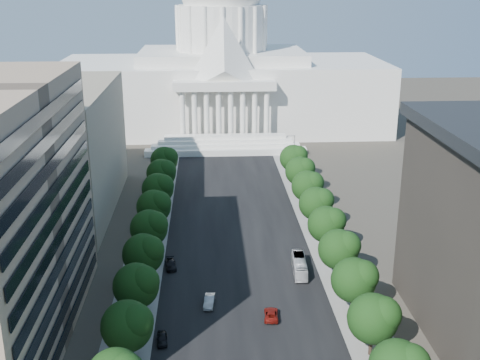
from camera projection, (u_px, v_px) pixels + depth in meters
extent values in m
cube|color=black|center=(234.00, 221.00, 140.78)|extent=(30.00, 260.00, 0.01)
cube|color=gray|center=(153.00, 222.00, 139.77)|extent=(8.00, 260.00, 0.02)
cube|color=gray|center=(314.00, 219.00, 141.79)|extent=(8.00, 260.00, 0.02)
cube|color=white|center=(222.00, 94.00, 226.78)|extent=(120.00, 50.00, 25.00)
cube|color=white|center=(222.00, 55.00, 222.19)|extent=(60.00, 40.00, 4.00)
cube|color=white|center=(224.00, 85.00, 198.68)|extent=(34.00, 8.00, 3.00)
cylinder|color=white|center=(222.00, 28.00, 219.02)|extent=(32.00, 32.00, 16.00)
cube|color=gray|center=(31.00, 151.00, 142.95)|extent=(38.00, 52.00, 30.00)
cylinder|color=#33261C|center=(129.00, 354.00, 88.22)|extent=(0.56, 0.56, 2.94)
sphere|color=black|center=(127.00, 326.00, 86.73)|extent=(7.60, 7.60, 7.60)
sphere|color=black|center=(135.00, 322.00, 85.72)|extent=(5.32, 5.32, 5.32)
cylinder|color=#33261C|center=(137.00, 311.00, 99.59)|extent=(0.56, 0.56, 2.94)
sphere|color=black|center=(136.00, 286.00, 98.10)|extent=(7.60, 7.60, 7.60)
sphere|color=black|center=(143.00, 282.00, 97.09)|extent=(5.32, 5.32, 5.32)
cylinder|color=#33261C|center=(144.00, 277.00, 110.95)|extent=(0.56, 0.56, 2.94)
sphere|color=black|center=(143.00, 254.00, 109.46)|extent=(7.60, 7.60, 7.60)
sphere|color=black|center=(150.00, 250.00, 108.45)|extent=(5.32, 5.32, 5.32)
cylinder|color=#33261C|center=(150.00, 249.00, 122.31)|extent=(0.56, 0.56, 2.94)
sphere|color=black|center=(149.00, 228.00, 120.83)|extent=(7.60, 7.60, 7.60)
sphere|color=black|center=(155.00, 224.00, 119.81)|extent=(5.32, 5.32, 5.32)
cylinder|color=#33261C|center=(155.00, 227.00, 133.68)|extent=(0.56, 0.56, 2.94)
sphere|color=black|center=(154.00, 207.00, 132.19)|extent=(7.60, 7.60, 7.60)
sphere|color=black|center=(159.00, 203.00, 131.18)|extent=(5.32, 5.32, 5.32)
cylinder|color=#33261C|center=(158.00, 207.00, 145.04)|extent=(0.56, 0.56, 2.94)
sphere|color=black|center=(158.00, 189.00, 143.55)|extent=(7.60, 7.60, 7.60)
sphere|color=black|center=(163.00, 185.00, 142.54)|extent=(5.32, 5.32, 5.32)
cylinder|color=#33261C|center=(162.00, 191.00, 156.41)|extent=(0.56, 0.56, 2.94)
sphere|color=black|center=(161.00, 173.00, 154.92)|extent=(7.60, 7.60, 7.60)
sphere|color=black|center=(166.00, 170.00, 153.91)|extent=(5.32, 5.32, 5.32)
cylinder|color=#33261C|center=(165.00, 176.00, 167.77)|extent=(0.56, 0.56, 2.94)
sphere|color=black|center=(164.00, 160.00, 166.28)|extent=(7.60, 7.60, 7.60)
sphere|color=black|center=(169.00, 157.00, 165.27)|extent=(5.32, 5.32, 5.32)
cylinder|color=#33261C|center=(370.00, 346.00, 90.13)|extent=(0.56, 0.56, 2.94)
sphere|color=black|center=(373.00, 318.00, 88.64)|extent=(7.60, 7.60, 7.60)
sphere|color=black|center=(384.00, 314.00, 87.63)|extent=(5.32, 5.32, 5.32)
cylinder|color=#33261C|center=(352.00, 305.00, 101.50)|extent=(0.56, 0.56, 2.94)
sphere|color=black|center=(354.00, 280.00, 100.01)|extent=(7.60, 7.60, 7.60)
sphere|color=black|center=(363.00, 276.00, 99.00)|extent=(5.32, 5.32, 5.32)
cylinder|color=#33261C|center=(337.00, 272.00, 112.86)|extent=(0.56, 0.56, 2.94)
sphere|color=black|center=(338.00, 249.00, 111.37)|extent=(7.60, 7.60, 7.60)
sphere|color=black|center=(347.00, 245.00, 110.36)|extent=(5.32, 5.32, 5.32)
cylinder|color=#33261C|center=(325.00, 245.00, 124.23)|extent=(0.56, 0.56, 2.94)
sphere|color=black|center=(326.00, 224.00, 122.74)|extent=(7.60, 7.60, 7.60)
sphere|color=black|center=(333.00, 220.00, 121.73)|extent=(5.32, 5.32, 5.32)
cylinder|color=#33261C|center=(315.00, 223.00, 135.59)|extent=(0.56, 0.56, 2.94)
sphere|color=black|center=(316.00, 204.00, 134.10)|extent=(7.60, 7.60, 7.60)
sphere|color=black|center=(322.00, 200.00, 133.09)|extent=(5.32, 5.32, 5.32)
cylinder|color=#33261C|center=(306.00, 204.00, 146.95)|extent=(0.56, 0.56, 2.94)
sphere|color=black|center=(307.00, 186.00, 145.46)|extent=(7.60, 7.60, 7.60)
sphere|color=black|center=(313.00, 183.00, 144.45)|extent=(5.32, 5.32, 5.32)
cylinder|color=#33261C|center=(299.00, 188.00, 158.32)|extent=(0.56, 0.56, 2.94)
sphere|color=black|center=(300.00, 171.00, 156.83)|extent=(7.60, 7.60, 7.60)
sphere|color=black|center=(305.00, 168.00, 155.82)|extent=(5.32, 5.32, 5.32)
cylinder|color=#33261C|center=(293.00, 174.00, 169.68)|extent=(0.56, 0.56, 2.94)
sphere|color=black|center=(293.00, 158.00, 168.19)|extent=(7.60, 7.60, 7.60)
sphere|color=black|center=(298.00, 155.00, 167.18)|extent=(5.32, 5.32, 5.32)
cylinder|color=gray|center=(390.00, 332.00, 88.36)|extent=(0.18, 0.18, 9.00)
cylinder|color=gray|center=(385.00, 306.00, 86.93)|extent=(2.40, 0.14, 0.14)
sphere|color=gray|center=(377.00, 307.00, 86.91)|extent=(0.44, 0.44, 0.44)
cylinder|color=gray|center=(351.00, 257.00, 112.03)|extent=(0.18, 0.18, 9.00)
cylinder|color=gray|center=(346.00, 236.00, 110.61)|extent=(2.40, 0.14, 0.14)
sphere|color=gray|center=(340.00, 237.00, 110.58)|extent=(0.44, 0.44, 0.44)
cylinder|color=gray|center=(326.00, 209.00, 135.71)|extent=(0.18, 0.18, 9.00)
cylinder|color=gray|center=(321.00, 191.00, 134.28)|extent=(2.40, 0.14, 0.14)
sphere|color=gray|center=(316.00, 191.00, 134.26)|extent=(0.44, 0.44, 0.44)
cylinder|color=gray|center=(308.00, 175.00, 159.38)|extent=(0.18, 0.18, 9.00)
cylinder|color=gray|center=(304.00, 159.00, 157.96)|extent=(2.40, 0.14, 0.14)
sphere|color=gray|center=(299.00, 160.00, 157.93)|extent=(0.44, 0.44, 0.44)
cylinder|color=gray|center=(294.00, 149.00, 183.06)|extent=(0.18, 0.18, 9.00)
cylinder|color=gray|center=(291.00, 136.00, 181.63)|extent=(2.40, 0.14, 0.14)
sphere|color=gray|center=(287.00, 136.00, 181.61)|extent=(0.44, 0.44, 0.44)
imported|color=black|center=(162.00, 339.00, 93.29)|extent=(1.95, 4.15, 1.37)
imported|color=#A4A6AC|center=(209.00, 301.00, 103.96)|extent=(2.17, 4.97, 1.59)
imported|color=maroon|center=(271.00, 314.00, 100.07)|extent=(2.70, 5.13, 1.38)
imported|color=black|center=(171.00, 265.00, 117.45)|extent=(2.63, 5.11, 1.42)
imported|color=silver|center=(299.00, 265.00, 115.63)|extent=(3.02, 10.28, 2.83)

